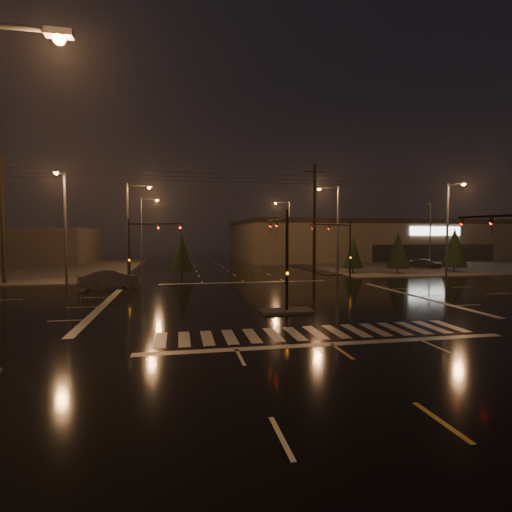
# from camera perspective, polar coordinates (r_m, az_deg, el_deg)

# --- Properties ---
(ground) EXTENTS (140.00, 140.00, 0.00)m
(ground) POSITION_cam_1_polar(r_m,az_deg,el_deg) (27.50, 2.18, -6.46)
(ground) COLOR black
(ground) RESTS_ON ground
(sidewalk_ne) EXTENTS (36.00, 36.00, 0.12)m
(sidewalk_ne) POSITION_cam_1_polar(r_m,az_deg,el_deg) (67.18, 21.60, -1.02)
(sidewalk_ne) COLOR #484640
(sidewalk_ne) RESTS_ON ground
(median_island) EXTENTS (3.00, 1.60, 0.15)m
(median_island) POSITION_cam_1_polar(r_m,az_deg,el_deg) (23.67, 4.41, -7.83)
(median_island) COLOR #484640
(median_island) RESTS_ON ground
(crosswalk) EXTENTS (15.00, 2.60, 0.01)m
(crosswalk) POSITION_cam_1_polar(r_m,az_deg,el_deg) (19.02, 8.50, -10.76)
(crosswalk) COLOR beige
(crosswalk) RESTS_ON ground
(stop_bar_near) EXTENTS (16.00, 0.50, 0.01)m
(stop_bar_near) POSITION_cam_1_polar(r_m,az_deg,el_deg) (17.21, 10.78, -12.25)
(stop_bar_near) COLOR beige
(stop_bar_near) RESTS_ON ground
(stop_bar_far) EXTENTS (16.00, 0.50, 0.01)m
(stop_bar_far) POSITION_cam_1_polar(r_m,az_deg,el_deg) (38.19, -1.61, -3.79)
(stop_bar_far) COLOR beige
(stop_bar_far) RESTS_ON ground
(parking_lot) EXTENTS (50.00, 24.00, 0.08)m
(parking_lot) POSITION_cam_1_polar(r_m,az_deg,el_deg) (68.40, 26.04, -1.06)
(parking_lot) COLOR black
(parking_lot) RESTS_ON ground
(retail_building) EXTENTS (60.20, 28.30, 7.20)m
(retail_building) POSITION_cam_1_polar(r_m,az_deg,el_deg) (83.31, 18.61, 2.38)
(retail_building) COLOR #6A614C
(retail_building) RESTS_ON ground
(signal_mast_median) EXTENTS (0.25, 4.59, 6.00)m
(signal_mast_median) POSITION_cam_1_polar(r_m,az_deg,el_deg) (24.16, 3.86, 1.18)
(signal_mast_median) COLOR black
(signal_mast_median) RESTS_ON ground
(signal_mast_ne) EXTENTS (4.84, 1.86, 6.00)m
(signal_mast_ne) POSITION_cam_1_polar(r_m,az_deg,el_deg) (39.78, 12.22, 1.89)
(signal_mast_ne) COLOR black
(signal_mast_ne) RESTS_ON ground
(signal_mast_nw) EXTENTS (4.84, 1.86, 6.00)m
(signal_mast_nw) POSITION_cam_1_polar(r_m,az_deg,el_deg) (36.69, -16.19, 1.75)
(signal_mast_nw) COLOR black
(signal_mast_nw) RESTS_ON ground
(streetlight_1) EXTENTS (2.77, 0.32, 10.00)m
(streetlight_1) POSITION_cam_1_polar(r_m,az_deg,el_deg) (44.70, -17.49, 4.51)
(streetlight_1) COLOR #38383A
(streetlight_1) RESTS_ON ground
(streetlight_2) EXTENTS (2.77, 0.32, 10.00)m
(streetlight_2) POSITION_cam_1_polar(r_m,az_deg,el_deg) (60.62, -15.80, 4.10)
(streetlight_2) COLOR #38383A
(streetlight_2) RESTS_ON ground
(streetlight_3) EXTENTS (2.77, 0.32, 10.00)m
(streetlight_3) POSITION_cam_1_polar(r_m,az_deg,el_deg) (45.85, 11.29, 4.55)
(streetlight_3) COLOR #38383A
(streetlight_3) RESTS_ON ground
(streetlight_4) EXTENTS (2.77, 0.32, 10.00)m
(streetlight_4) POSITION_cam_1_polar(r_m,az_deg,el_deg) (64.80, 4.54, 4.13)
(streetlight_4) COLOR #38383A
(streetlight_4) RESTS_ON ground
(streetlight_5) EXTENTS (0.32, 2.77, 10.00)m
(streetlight_5) POSITION_cam_1_polar(r_m,az_deg,el_deg) (38.86, -25.72, 4.60)
(streetlight_5) COLOR #38383A
(streetlight_5) RESTS_ON ground
(streetlight_6) EXTENTS (0.32, 2.77, 10.00)m
(streetlight_6) POSITION_cam_1_polar(r_m,az_deg,el_deg) (47.02, 25.90, 4.26)
(streetlight_6) COLOR #38383A
(streetlight_6) RESTS_ON ground
(utility_pole_0) EXTENTS (2.20, 0.32, 12.00)m
(utility_pole_0) POSITION_cam_1_polar(r_m,az_deg,el_deg) (43.41, -32.49, 4.66)
(utility_pole_0) COLOR black
(utility_pole_0) RESTS_ON ground
(utility_pole_1) EXTENTS (2.20, 0.32, 12.00)m
(utility_pole_1) POSITION_cam_1_polar(r_m,az_deg,el_deg) (42.86, 8.36, 5.12)
(utility_pole_1) COLOR black
(utility_pole_1) RESTS_ON ground
(conifer_0) EXTENTS (2.29, 2.29, 4.28)m
(conifer_0) POSITION_cam_1_polar(r_m,az_deg,el_deg) (47.91, 13.69, 0.48)
(conifer_0) COLOR black
(conifer_0) RESTS_ON ground
(conifer_1) EXTENTS (2.66, 2.66, 4.85)m
(conifer_1) POSITION_cam_1_polar(r_m,az_deg,el_deg) (48.96, 19.62, 0.79)
(conifer_1) COLOR black
(conifer_1) RESTS_ON ground
(conifer_2) EXTENTS (2.97, 2.97, 5.35)m
(conifer_2) POSITION_cam_1_polar(r_m,az_deg,el_deg) (53.51, 26.48, 1.08)
(conifer_2) COLOR black
(conifer_2) RESTS_ON ground
(conifer_3) EXTENTS (2.50, 2.50, 4.60)m
(conifer_3) POSITION_cam_1_polar(r_m,az_deg,el_deg) (42.94, -10.56, 0.45)
(conifer_3) COLOR black
(conifer_3) RESTS_ON ground
(car_parked) EXTENTS (3.40, 4.46, 1.42)m
(car_parked) POSITION_cam_1_polar(r_m,az_deg,el_deg) (58.67, 22.96, -0.96)
(car_parked) COLOR black
(car_parked) RESTS_ON ground
(car_crossing) EXTENTS (5.25, 3.30, 1.63)m
(car_crossing) POSITION_cam_1_polar(r_m,az_deg,el_deg) (36.22, -20.27, -3.05)
(car_crossing) COLOR #5A5E61
(car_crossing) RESTS_ON ground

